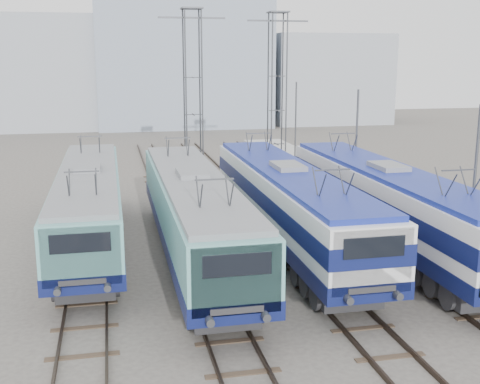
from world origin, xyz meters
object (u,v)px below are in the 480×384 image
object	(u,v)px
locomotive_far_right	(388,200)
mast_front	(474,192)
locomotive_far_left	(89,201)
locomotive_center_right	(289,200)
mast_rear	(296,127)
mast_mid	(356,149)
catenary_tower_west	(193,90)
catenary_tower_east	(277,88)
locomotive_center_left	(194,210)

from	to	relation	value
locomotive_far_right	mast_front	size ratio (longest dim) A/B	2.68
locomotive_far_left	locomotive_center_right	size ratio (longest dim) A/B	0.96
locomotive_center_right	locomotive_far_right	xyz separation A→B (m)	(4.50, -0.98, -0.00)
locomotive_far_right	mast_rear	world-z (taller)	mast_rear
mast_mid	locomotive_center_right	bearing A→B (deg)	-130.97
mast_rear	catenary_tower_west	bearing A→B (deg)	-155.06
locomotive_far_left	locomotive_center_right	distance (m)	9.30
mast_front	locomotive_far_right	bearing A→B (deg)	116.49
catenary_tower_west	catenary_tower_east	world-z (taller)	same
locomotive_center_left	mast_rear	distance (m)	22.84
locomotive_center_left	locomotive_center_right	world-z (taller)	locomotive_center_right
catenary_tower_east	mast_mid	size ratio (longest dim) A/B	1.71
locomotive_far_right	mast_front	xyz separation A→B (m)	(1.85, -3.71, 1.11)
locomotive_far_left	mast_mid	bearing A→B (deg)	17.90
mast_mid	mast_rear	size ratio (longest dim) A/B	1.00
catenary_tower_east	mast_rear	distance (m)	4.28
locomotive_center_left	locomotive_far_right	size ratio (longest dim) A/B	0.99
locomotive_center_left	mast_mid	distance (m)	13.57
locomotive_center_right	mast_rear	world-z (taller)	mast_rear
locomotive_center_right	mast_mid	world-z (taller)	mast_mid
catenary_tower_west	mast_mid	distance (m)	12.16
locomotive_center_right	locomotive_far_left	bearing A→B (deg)	165.33
locomotive_center_left	mast_front	bearing A→B (deg)	-19.93
mast_rear	catenary_tower_east	bearing A→B (deg)	-136.40
locomotive_center_left	mast_rear	xyz separation A→B (m)	(10.85, 20.07, 1.18)
catenary_tower_east	mast_mid	bearing A→B (deg)	-78.14
mast_mid	locomotive_far_left	bearing A→B (deg)	-162.10
locomotive_center_right	catenary_tower_west	world-z (taller)	catenary_tower_west
locomotive_center_right	mast_rear	bearing A→B (deg)	71.80
locomotive_center_left	mast_mid	size ratio (longest dim) A/B	2.66
catenary_tower_west	mast_mid	xyz separation A→B (m)	(8.60, -8.00, -3.14)
locomotive_far_left	locomotive_center_right	bearing A→B (deg)	-14.67
catenary_tower_west	mast_front	xyz separation A→B (m)	(8.60, -20.00, -3.14)
mast_front	mast_mid	distance (m)	12.00
locomotive_center_right	locomotive_far_right	distance (m)	4.60
locomotive_far_right	mast_rear	size ratio (longest dim) A/B	2.68
locomotive_far_right	mast_rear	distance (m)	20.40
catenary_tower_west	mast_rear	world-z (taller)	catenary_tower_west
locomotive_far_left	locomotive_far_right	xyz separation A→B (m)	(13.50, -3.33, 0.15)
locomotive_far_left	mast_rear	distance (m)	22.91
locomotive_far_right	locomotive_far_left	bearing A→B (deg)	166.14
locomotive_far_left	catenary_tower_east	xyz separation A→B (m)	(13.25, 14.96, 4.40)
catenary_tower_west	mast_rear	distance (m)	9.99
locomotive_center_left	locomotive_center_right	xyz separation A→B (m)	(4.50, 0.75, 0.08)
locomotive_far_right	mast_rear	xyz separation A→B (m)	(1.85, 20.29, 1.11)
catenary_tower_east	mast_rear	bearing A→B (deg)	43.60
mast_front	locomotive_far_left	bearing A→B (deg)	155.35
locomotive_far_left	locomotive_center_left	world-z (taller)	locomotive_center_left
locomotive_center_right	mast_rear	distance (m)	20.36
locomotive_center_left	mast_front	distance (m)	11.60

